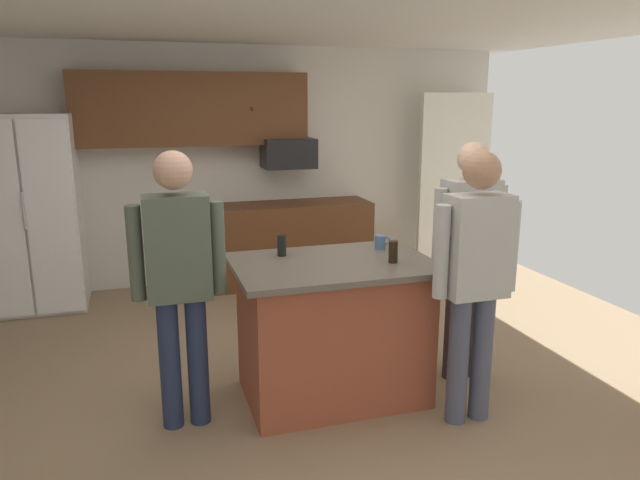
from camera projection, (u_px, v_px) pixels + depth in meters
name	position (u px, v px, depth m)	size (l,w,h in m)	color
floor	(295.00, 385.00, 4.28)	(7.04, 7.04, 0.00)	#937A5B
ceiling	(291.00, 4.00, 3.67)	(7.04, 7.04, 0.00)	white
back_wall	(230.00, 166.00, 6.58)	(6.40, 0.10, 2.60)	silver
french_door_window_panel	(454.00, 179.00, 7.00)	(0.90, 0.06, 2.00)	white
cabinet_run_upper	(192.00, 109.00, 6.13)	(2.40, 0.38, 0.75)	brown
cabinet_run_lower	(290.00, 242.00, 6.65)	(1.80, 0.63, 0.90)	brown
refrigerator	(31.00, 214.00, 5.69)	(0.89, 0.76, 1.90)	white
microwave_over_range	(288.00, 153.00, 6.43)	(0.56, 0.40, 0.32)	black
kitchen_island	(333.00, 329.00, 4.04)	(1.33, 0.92, 0.97)	#9E4C33
person_host_foreground	(179.00, 272.00, 3.55)	(0.57, 0.23, 1.74)	#232D4C
person_guest_left	(476.00, 270.00, 3.60)	(0.57, 0.23, 1.73)	#4C5166
person_guest_right	(468.00, 245.00, 4.20)	(0.57, 0.23, 1.74)	#383842
glass_pilsner	(393.00, 252.00, 3.89)	(0.06, 0.06, 0.15)	black
mug_ceramic_white	(380.00, 242.00, 4.25)	(0.12, 0.08, 0.10)	#4C6B99
glass_dark_ale	(282.00, 246.00, 4.06)	(0.06, 0.06, 0.14)	black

